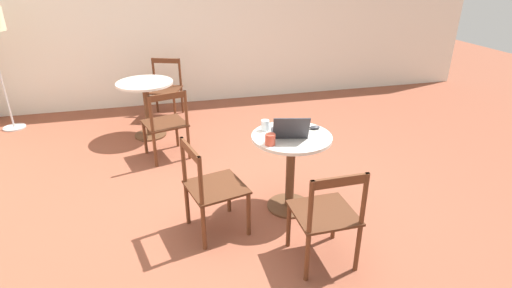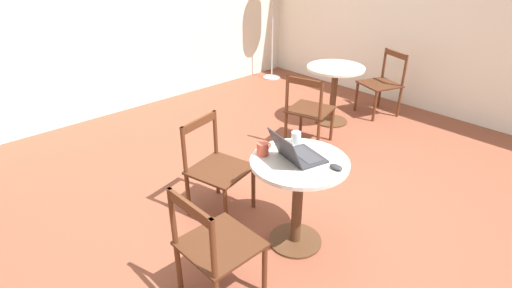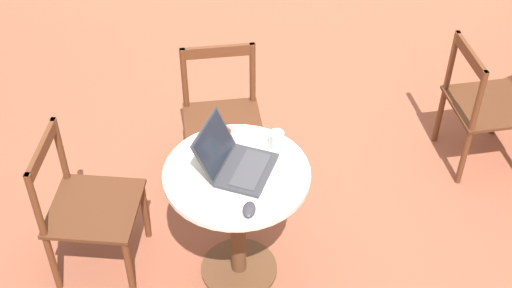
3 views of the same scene
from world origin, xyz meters
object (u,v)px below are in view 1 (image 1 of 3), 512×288
at_px(chair_near_left, 326,215).
at_px(laptop, 290,131).
at_px(mouse, 315,127).
at_px(chair_mid_left, 166,124).
at_px(cafe_table_mid, 146,96).
at_px(chair_mid_right, 165,88).
at_px(mug, 270,139).
at_px(cafe_table_near, 291,155).
at_px(chair_near_back, 211,188).
at_px(drinking_glass, 265,125).

xyz_separation_m(chair_near_left, laptop, (0.78, 0.03, 0.36)).
xyz_separation_m(laptop, mouse, (0.09, -0.27, -0.03)).
bearing_deg(chair_mid_left, cafe_table_mid, 15.59).
xyz_separation_m(chair_mid_left, chair_mid_right, (1.45, -0.06, 0.00)).
height_order(laptop, mug, laptop).
relative_size(cafe_table_mid, chair_near_left, 0.89).
distance_m(chair_near_left, chair_mid_right, 3.74).
distance_m(cafe_table_near, cafe_table_mid, 2.44).
bearing_deg(mug, chair_near_back, 95.21).
height_order(chair_near_left, mouse, chair_near_left).
xyz_separation_m(chair_near_back, chair_mid_right, (2.99, 0.23, 0.00)).
distance_m(cafe_table_mid, chair_mid_right, 0.77).
relative_size(cafe_table_mid, mug, 5.82).
distance_m(cafe_table_mid, mug, 2.46).
bearing_deg(chair_mid_right, drinking_glass, -163.19).
distance_m(mouse, drinking_glass, 0.46).
distance_m(chair_mid_right, drinking_glass, 2.78).
bearing_deg(chair_mid_left, chair_near_left, -153.82).
xyz_separation_m(chair_near_left, chair_mid_right, (3.60, 1.00, 0.00)).
height_order(cafe_table_near, mouse, mouse).
bearing_deg(cafe_table_mid, mouse, -143.13).
height_order(cafe_table_mid, mug, mug).
distance_m(chair_near_back, mouse, 1.10).
relative_size(cafe_table_near, cafe_table_mid, 1.00).
relative_size(cafe_table_near, chair_mid_left, 0.89).
height_order(chair_mid_right, mouse, chair_mid_right).
bearing_deg(laptop, cafe_table_mid, 30.39).
bearing_deg(cafe_table_near, chair_near_back, 103.49).
height_order(chair_mid_left, mug, same).
relative_size(laptop, drinking_glass, 4.09).
bearing_deg(chair_near_back, mug, -84.79).
height_order(chair_near_back, mouse, chair_near_back).
height_order(cafe_table_near, chair_near_back, chair_near_back).
xyz_separation_m(chair_mid_right, mouse, (-2.72, -1.24, 0.33)).
distance_m(chair_mid_right, laptop, 3.00).
bearing_deg(mug, chair_mid_left, 28.42).
distance_m(chair_mid_left, mouse, 1.85).
xyz_separation_m(chair_near_left, mouse, (0.88, -0.24, 0.33)).
height_order(cafe_table_mid, laptop, laptop).
distance_m(chair_near_left, laptop, 0.86).
height_order(cafe_table_near, chair_near_left, chair_near_left).
distance_m(chair_mid_right, mug, 3.06).
xyz_separation_m(mug, drinking_glass, (0.31, -0.04, -0.00)).
xyz_separation_m(chair_mid_left, laptop, (-1.37, -1.03, 0.36)).
relative_size(cafe_table_near, mouse, 7.42).
relative_size(chair_mid_left, chair_mid_right, 1.00).
relative_size(chair_near_left, chair_mid_right, 1.00).
relative_size(mug, drinking_glass, 1.33).
xyz_separation_m(chair_near_left, chair_mid_left, (2.15, 1.06, 0.00)).
bearing_deg(mug, drinking_glass, -8.01).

